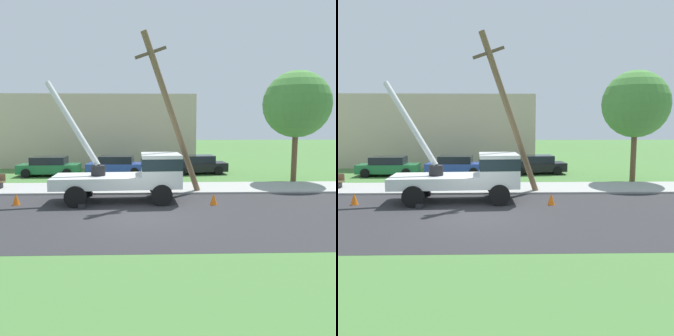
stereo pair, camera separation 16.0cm
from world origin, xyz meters
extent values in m
plane|color=#477538|center=(0.00, 12.00, 0.00)|extent=(120.00, 120.00, 0.00)
cube|color=#2B2B2D|center=(0.00, 0.00, 0.00)|extent=(80.00, 8.84, 0.01)
cube|color=#9E9E99|center=(0.00, 6.13, 0.05)|extent=(80.00, 3.42, 0.10)
cube|color=silver|center=(-2.22, 2.76, 1.02)|extent=(4.45, 2.67, 0.55)
cube|color=silver|center=(0.88, 2.96, 1.55)|extent=(2.05, 2.52, 1.60)
cube|color=#19232D|center=(0.88, 2.96, 1.90)|extent=(2.07, 2.54, 0.56)
cylinder|color=black|center=(-2.20, 2.76, 1.55)|extent=(0.70, 0.70, 0.50)
cylinder|color=silver|center=(-3.51, 3.33, 3.85)|extent=(2.96, 1.48, 4.26)
cube|color=black|center=(-2.72, 1.27, 0.10)|extent=(0.32, 0.32, 0.20)
cube|color=black|center=(-2.91, 4.17, 0.10)|extent=(0.32, 0.32, 0.20)
cylinder|color=black|center=(0.91, 1.76, 0.50)|extent=(1.00, 0.30, 1.00)
cylinder|color=black|center=(0.76, 4.15, 0.50)|extent=(1.00, 0.30, 1.00)
cylinder|color=black|center=(-3.05, 1.50, 0.50)|extent=(1.00, 0.30, 1.00)
cylinder|color=black|center=(-3.20, 3.90, 0.50)|extent=(1.00, 0.30, 1.00)
cylinder|color=brown|center=(1.53, 4.32, 4.18)|extent=(3.36, 1.95, 8.48)
cube|color=brown|center=(0.41, 3.74, 7.36)|extent=(1.61, 0.94, 0.81)
cone|color=orange|center=(3.37, 1.86, 0.28)|extent=(0.36, 0.36, 0.56)
cone|color=orange|center=(-5.98, 2.11, 0.28)|extent=(0.36, 0.36, 0.56)
cube|color=#1E6638|center=(-7.27, 11.63, 0.55)|extent=(4.45, 1.92, 0.65)
cube|color=black|center=(-7.27, 11.63, 1.15)|extent=(2.51, 1.72, 0.55)
cylinder|color=black|center=(-5.79, 10.77, 0.32)|extent=(0.64, 0.22, 0.64)
cylinder|color=black|center=(-5.84, 12.57, 0.32)|extent=(0.64, 0.22, 0.64)
cylinder|color=black|center=(-8.69, 10.69, 0.32)|extent=(0.64, 0.22, 0.64)
cylinder|color=black|center=(-8.74, 12.49, 0.32)|extent=(0.64, 0.22, 0.64)
cube|color=#263F99|center=(-2.36, 12.10, 0.55)|extent=(4.46, 1.96, 0.65)
cube|color=black|center=(-2.36, 12.10, 1.15)|extent=(2.52, 1.75, 0.55)
cylinder|color=black|center=(-0.94, 11.15, 0.32)|extent=(0.64, 0.22, 0.64)
cylinder|color=black|center=(-0.88, 12.95, 0.32)|extent=(0.64, 0.22, 0.64)
cylinder|color=black|center=(-3.85, 11.26, 0.32)|extent=(0.64, 0.22, 0.64)
cylinder|color=black|center=(-3.78, 13.06, 0.32)|extent=(0.64, 0.22, 0.64)
cube|color=black|center=(3.84, 12.40, 0.55)|extent=(4.55, 2.20, 0.65)
cube|color=black|center=(3.84, 12.40, 1.15)|extent=(2.61, 1.88, 0.55)
cylinder|color=black|center=(5.37, 11.64, 0.32)|extent=(0.64, 0.22, 0.64)
cylinder|color=black|center=(5.20, 13.43, 0.32)|extent=(0.64, 0.22, 0.64)
cylinder|color=black|center=(2.48, 11.37, 0.32)|extent=(0.64, 0.22, 0.64)
cylinder|color=black|center=(2.31, 13.16, 0.32)|extent=(0.64, 0.22, 0.64)
cube|color=#333338|center=(-8.44, 6.13, 0.23)|extent=(0.10, 0.40, 0.45)
cylinder|color=brown|center=(9.88, 8.63, 2.39)|extent=(0.36, 0.36, 4.77)
sphere|color=#4C8C3D|center=(9.88, 8.63, 5.11)|extent=(4.36, 4.36, 4.36)
cube|color=#C6B293|center=(-4.88, 18.95, 3.20)|extent=(18.00, 6.00, 6.40)
camera|label=1|loc=(0.67, -14.23, 3.79)|focal=37.20mm
camera|label=2|loc=(0.83, -14.23, 3.79)|focal=37.20mm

